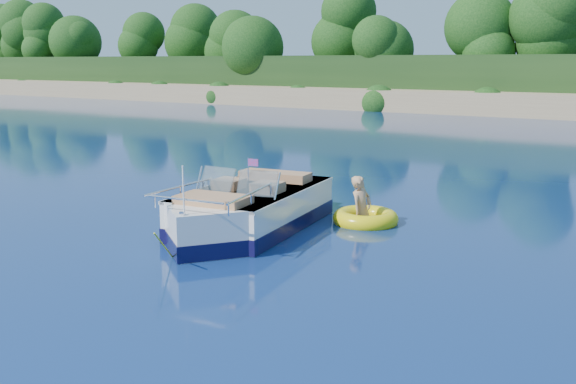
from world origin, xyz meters
name	(u,v)px	position (x,y,z in m)	size (l,w,h in m)	color
ground	(277,286)	(0.00, 0.00, 0.00)	(160.00, 160.00, 0.00)	#0A204B
motorboat	(245,214)	(-2.44, 2.45, 0.39)	(2.64, 5.94, 1.98)	white
tow_tube	(366,218)	(-0.60, 4.49, 0.10)	(1.76, 1.76, 0.39)	yellow
boy	(362,223)	(-0.66, 4.44, 0.00)	(0.60, 0.39, 1.64)	tan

